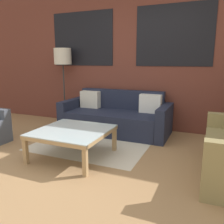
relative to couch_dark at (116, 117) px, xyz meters
The scene contains 6 objects.
ground_plane 1.97m from the couch_dark, 90.13° to the right, with size 16.00×16.00×0.00m, color #9E754C.
wall_back_brick 1.23m from the couch_dark, 90.50° to the left, with size 8.40×0.09×2.80m.
rug 0.82m from the couch_dark, 96.96° to the right, with size 1.82×1.49×0.00m.
couch_dark is the anchor object (origin of this frame).
coffee_table 1.40m from the couch_dark, 93.87° to the right, with size 0.98×0.98×0.40m.
floor_lamp 1.71m from the couch_dark, behind, with size 0.36×0.36×1.61m.
Camera 1 is at (1.68, -2.17, 1.35)m, focal length 38.00 mm.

